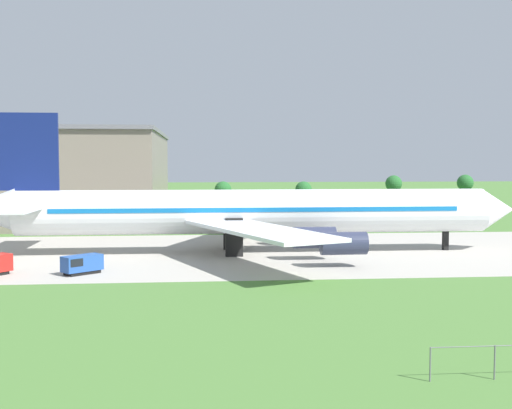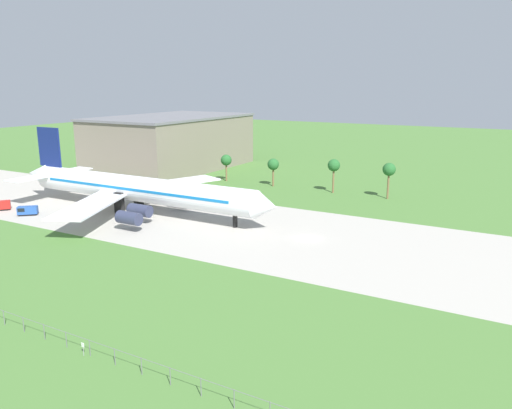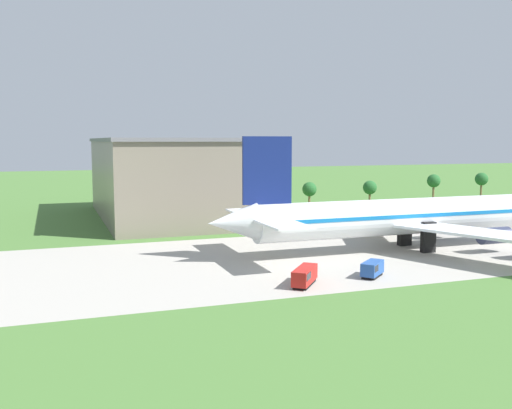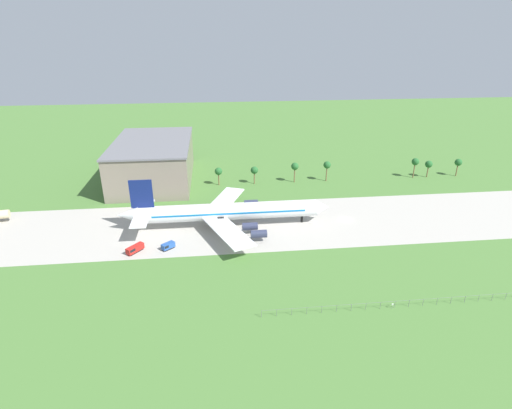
{
  "view_description": "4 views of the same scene",
  "coord_description": "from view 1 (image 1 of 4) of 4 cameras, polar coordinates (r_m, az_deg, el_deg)",
  "views": [
    {
      "loc": [
        -53.76,
        -91.42,
        13.2
      ],
      "look_at": [
        -45.51,
        -0.36,
        6.92
      ],
      "focal_mm": 45.0,
      "sensor_mm": 36.0,
      "label": 1
    },
    {
      "loc": [
        39.03,
        -91.76,
        31.42
      ],
      "look_at": [
        -12.06,
        -0.36,
        5.92
      ],
      "focal_mm": 35.0,
      "sensor_mm": 36.0,
      "label": 2
    },
    {
      "loc": [
        -109.18,
        -84.35,
        19.11
      ],
      "look_at": [
        -78.95,
        -0.36,
        9.07
      ],
      "focal_mm": 40.0,
      "sensor_mm": 36.0,
      "label": 3
    },
    {
      "loc": [
        -50.57,
        -137.87,
        67.77
      ],
      "look_at": [
        -34.76,
        5.0,
        6.0
      ],
      "focal_mm": 28.0,
      "sensor_mm": 36.0,
      "label": 4
    }
  ],
  "objects": [
    {
      "name": "jet_airliner",
      "position": [
        91.62,
        -0.82,
        -0.66
      ],
      "size": [
        79.79,
        56.77,
        19.77
      ],
      "color": "white",
      "rests_on": "ground_plane"
    },
    {
      "name": "catering_van",
      "position": [
        77.39,
        -15.3,
        -5.13
      ],
      "size": [
        4.77,
        4.5,
        2.22
      ],
      "color": "black",
      "rests_on": "ground_plane"
    },
    {
      "name": "terminal_building",
      "position": [
        150.34,
        -15.27,
        2.51
      ],
      "size": [
        36.72,
        61.2,
        19.67
      ],
      "color": "slate",
      "rests_on": "ground_plane"
    },
    {
      "name": "palm_tree_row",
      "position": [
        152.08,
        21.15,
        1.48
      ],
      "size": [
        125.63,
        3.6,
        10.24
      ],
      "color": "brown",
      "rests_on": "ground_plane"
    }
  ]
}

